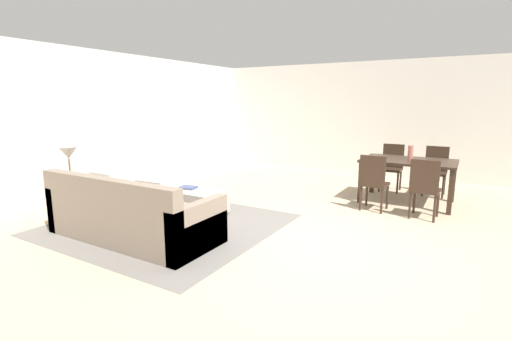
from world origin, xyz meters
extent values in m
plane|color=tan|center=(0.00, 0.00, 0.00)|extent=(10.80, 10.80, 0.00)
cube|color=silver|center=(0.00, 5.00, 1.35)|extent=(9.00, 0.12, 2.70)
cube|color=silver|center=(-4.50, 0.50, 1.35)|extent=(0.12, 11.00, 2.70)
cube|color=slate|center=(-2.02, -0.40, 0.00)|extent=(3.00, 2.80, 0.01)
cube|color=gray|center=(-2.04, -0.98, 0.21)|extent=(2.29, 0.96, 0.42)
cube|color=gray|center=(-2.04, -1.37, 0.64)|extent=(2.29, 0.16, 0.44)
cube|color=gray|center=(-3.12, -0.98, 0.31)|extent=(0.14, 0.96, 0.62)
cube|color=gray|center=(-0.96, -0.98, 0.31)|extent=(0.14, 0.96, 0.62)
cube|color=silver|center=(-2.49, -1.09, 0.63)|extent=(0.41, 0.14, 0.42)
cube|color=silver|center=(-1.59, -1.09, 0.62)|extent=(0.41, 0.11, 0.41)
cube|color=#B7AD9E|center=(-2.01, 0.18, 0.23)|extent=(1.00, 0.54, 0.33)
cylinder|color=#332319|center=(-2.45, 0.40, 0.03)|extent=(0.05, 0.05, 0.06)
cylinder|color=#332319|center=(-1.56, 0.40, 0.03)|extent=(0.05, 0.05, 0.06)
cylinder|color=#332319|center=(-2.45, -0.04, 0.03)|extent=(0.05, 0.05, 0.06)
cylinder|color=#332319|center=(-1.56, -0.04, 0.03)|extent=(0.05, 0.05, 0.06)
cube|color=olive|center=(-3.49, -0.89, 0.55)|extent=(0.40, 0.40, 0.03)
cylinder|color=olive|center=(-3.66, -0.72, 0.27)|extent=(0.04, 0.04, 0.54)
cylinder|color=olive|center=(-3.32, -0.72, 0.27)|extent=(0.04, 0.04, 0.54)
cylinder|color=olive|center=(-3.66, -1.06, 0.27)|extent=(0.04, 0.04, 0.54)
cylinder|color=olive|center=(-3.32, -1.06, 0.27)|extent=(0.04, 0.04, 0.54)
cylinder|color=brown|center=(-3.49, -0.89, 0.58)|extent=(0.16, 0.16, 0.02)
cylinder|color=brown|center=(-3.49, -0.89, 0.75)|extent=(0.02, 0.02, 0.32)
cone|color=silver|center=(-3.49, -0.89, 1.00)|extent=(0.26, 0.26, 0.18)
cube|color=#332319|center=(0.76, 2.64, 0.74)|extent=(1.52, 1.00, 0.04)
cube|color=#332319|center=(0.06, 3.08, 0.36)|extent=(0.07, 0.07, 0.72)
cube|color=#332319|center=(1.46, 3.08, 0.36)|extent=(0.07, 0.07, 0.72)
cube|color=#332319|center=(0.06, 2.20, 0.36)|extent=(0.07, 0.07, 0.72)
cube|color=#332319|center=(1.46, 2.20, 0.36)|extent=(0.07, 0.07, 0.72)
cube|color=#332319|center=(0.37, 1.89, 0.43)|extent=(0.42, 0.42, 0.04)
cube|color=#332319|center=(0.36, 1.71, 0.69)|extent=(0.40, 0.06, 0.47)
cylinder|color=#332319|center=(0.21, 2.06, 0.21)|extent=(0.04, 0.04, 0.41)
cylinder|color=#332319|center=(0.55, 2.05, 0.21)|extent=(0.04, 0.04, 0.41)
cylinder|color=#332319|center=(0.19, 1.73, 0.21)|extent=(0.04, 0.04, 0.41)
cylinder|color=#332319|center=(0.53, 1.71, 0.21)|extent=(0.04, 0.04, 0.41)
cube|color=#332319|center=(1.13, 1.84, 0.43)|extent=(0.42, 0.42, 0.04)
cube|color=#332319|center=(1.12, 1.66, 0.69)|extent=(0.40, 0.06, 0.47)
cylinder|color=#332319|center=(0.97, 2.01, 0.21)|extent=(0.04, 0.04, 0.41)
cylinder|color=#332319|center=(1.31, 2.00, 0.21)|extent=(0.04, 0.04, 0.41)
cylinder|color=#332319|center=(0.95, 1.67, 0.21)|extent=(0.04, 0.04, 0.41)
cylinder|color=#332319|center=(1.29, 1.66, 0.21)|extent=(0.04, 0.04, 0.41)
cube|color=#332319|center=(0.34, 3.39, 0.43)|extent=(0.40, 0.40, 0.04)
cube|color=#332319|center=(0.34, 3.57, 0.69)|extent=(0.40, 0.04, 0.47)
cylinder|color=#332319|center=(0.51, 3.22, 0.21)|extent=(0.04, 0.04, 0.41)
cylinder|color=#332319|center=(0.17, 3.22, 0.21)|extent=(0.04, 0.04, 0.41)
cylinder|color=#332319|center=(0.51, 3.56, 0.21)|extent=(0.04, 0.04, 0.41)
cylinder|color=#332319|center=(0.17, 3.56, 0.21)|extent=(0.04, 0.04, 0.41)
cube|color=#332319|center=(1.13, 3.41, 0.43)|extent=(0.40, 0.40, 0.04)
cube|color=#332319|center=(1.13, 3.59, 0.69)|extent=(0.40, 0.04, 0.47)
cylinder|color=#332319|center=(1.30, 3.24, 0.21)|extent=(0.04, 0.04, 0.41)
cylinder|color=#332319|center=(0.96, 3.24, 0.21)|extent=(0.04, 0.04, 0.41)
cylinder|color=#332319|center=(1.30, 3.58, 0.21)|extent=(0.04, 0.04, 0.41)
cylinder|color=#332319|center=(0.96, 3.58, 0.21)|extent=(0.04, 0.04, 0.41)
cylinder|color=#B26659|center=(0.78, 2.63, 0.89)|extent=(0.09, 0.09, 0.25)
cube|color=#3F4C72|center=(-2.15, 0.22, 0.41)|extent=(0.29, 0.24, 0.03)
camera|label=1|loc=(1.65, -4.12, 1.75)|focal=25.70mm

